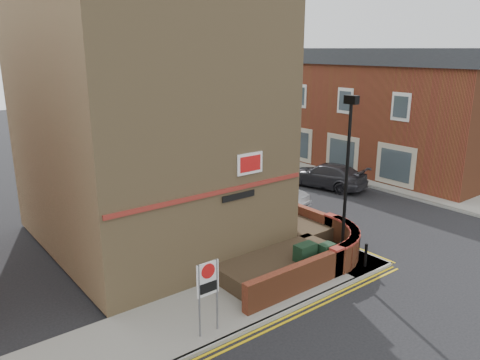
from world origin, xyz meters
name	(u,v)px	position (x,y,z in m)	size (l,w,h in m)	color
ground	(337,290)	(0.00, 0.00, 0.00)	(120.00, 120.00, 0.00)	black
pavement_corner	(230,303)	(-3.50, 1.50, 0.06)	(13.00, 3.00, 0.12)	gray
pavement_main	(162,179)	(2.00, 16.00, 0.06)	(2.00, 32.00, 0.12)	gray
pavement_far	(318,163)	(13.00, 13.00, 0.06)	(4.00, 40.00, 0.12)	gray
kerb_side	(260,324)	(-3.50, 0.00, 0.06)	(13.00, 0.15, 0.12)	gray
kerb_main_near	(176,177)	(3.00, 16.00, 0.06)	(0.15, 32.00, 0.12)	gray
kerb_main_far	(298,167)	(11.00, 13.00, 0.06)	(0.15, 40.00, 0.12)	gray
yellow_lines_side	(265,329)	(-3.50, -0.25, 0.01)	(13.00, 0.28, 0.01)	gold
yellow_lines_main	(179,177)	(3.25, 16.00, 0.01)	(0.28, 32.00, 0.01)	gold
corner_building	(145,94)	(-2.84, 8.00, 6.23)	(8.95, 10.40, 13.60)	#997B51
garden_wall	(287,264)	(0.00, 2.50, 0.00)	(6.80, 6.00, 1.20)	brown
lamppost	(346,181)	(1.60, 1.20, 3.34)	(0.25, 0.50, 6.30)	black
utility_cabinet_large	(305,260)	(-0.30, 1.30, 0.72)	(0.80, 0.45, 1.20)	black
utility_cabinet_small	(326,258)	(0.50, 1.00, 0.67)	(0.55, 0.40, 1.10)	black
bollard_near	(366,255)	(2.00, 0.40, 0.57)	(0.11, 0.11, 0.90)	black
bollard_far	(359,244)	(2.60, 1.20, 0.57)	(0.11, 0.11, 0.90)	black
zone_sign	(208,285)	(-5.00, 0.50, 1.64)	(0.72, 0.07, 2.20)	slate
far_terrace	(295,101)	(14.50, 17.00, 4.04)	(5.40, 30.40, 8.00)	brown
far_terrace_cream	(163,85)	(14.50, 38.00, 4.05)	(5.40, 12.40, 8.00)	#B8AE98
tree_near	(175,108)	(2.00, 14.05, 4.70)	(3.64, 3.65, 6.70)	#382B1E
tree_mid	(116,90)	(2.00, 22.05, 5.20)	(4.03, 4.03, 7.42)	#382B1E
tree_far	(76,87)	(2.00, 30.05, 4.91)	(3.81, 3.81, 7.00)	#382B1E
traffic_light_assembly	(107,119)	(2.40, 25.00, 2.78)	(0.20, 0.16, 4.20)	black
silver_car_near	(269,192)	(4.10, 8.22, 0.71)	(1.51, 4.33, 1.43)	#999BA0
red_car_main	(156,152)	(4.18, 20.74, 0.73)	(2.42, 5.25, 1.46)	#9E1911
grey_car_far	(326,175)	(9.00, 8.68, 0.72)	(2.01, 4.94, 1.43)	#313136
silver_car_far	(231,146)	(10.06, 19.50, 0.63)	(1.49, 3.70, 1.26)	gray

